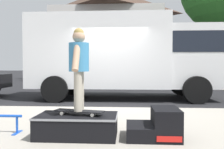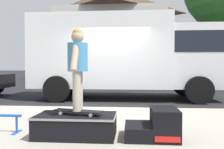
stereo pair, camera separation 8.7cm
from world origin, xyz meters
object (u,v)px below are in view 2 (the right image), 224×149
object	(u,v)px
skate_box	(76,125)
skateboard	(78,111)
kicker_ramp	(156,126)
skater_kid	(78,62)
box_truck	(128,54)

from	to	relation	value
skate_box	skateboard	distance (m)	0.22
kicker_ramp	skater_kid	xyz separation A→B (m)	(-1.20, -0.02, 0.96)
box_truck	skater_kid	bearing A→B (deg)	-97.04
kicker_ramp	skater_kid	size ratio (longest dim) A/B	0.63
box_truck	skate_box	bearing A→B (deg)	-97.40
skate_box	skater_kid	xyz separation A→B (m)	(0.03, -0.02, 0.97)
skateboard	skater_kid	world-z (taller)	skater_kid
box_truck	kicker_ramp	bearing A→B (deg)	-84.48
kicker_ramp	box_truck	size ratio (longest dim) A/B	0.11
skater_kid	box_truck	bearing A→B (deg)	82.96
kicker_ramp	box_truck	bearing A→B (deg)	95.52
kicker_ramp	skate_box	bearing A→B (deg)	179.98
kicker_ramp	skateboard	bearing A→B (deg)	-179.17
skateboard	skater_kid	bearing A→B (deg)	0.00
skate_box	box_truck	distance (m)	5.64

